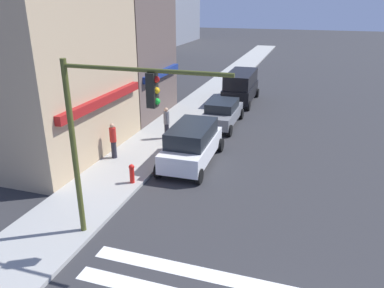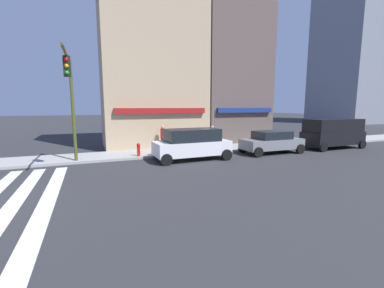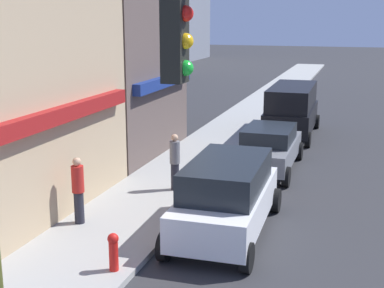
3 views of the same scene
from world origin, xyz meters
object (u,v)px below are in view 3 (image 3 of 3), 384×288
Objects in this scene: pedestrian_red_jacket at (78,189)px; fire_hydrant at (113,250)px; traffic_signal at (62,127)px; pedestrian_grey_coat at (175,161)px; van_black at (292,108)px; suv_white at (227,195)px; sedan_grey at (269,147)px.

fire_hydrant is at bearing -177.83° from pedestrian_red_jacket.
pedestrian_grey_coat is at bearing 11.10° from traffic_signal.
fire_hydrant is at bearing 172.70° from van_black.
traffic_signal is 19.00m from van_black.
suv_white is 5.64× the size of fire_hydrant.
van_black reaches higher than pedestrian_red_jacket.
suv_white is 3.42m from pedestrian_grey_coat.
van_black is 9.83m from pedestrian_grey_coat.
suv_white reaches higher than fire_hydrant.
pedestrian_red_jacket is 3.02m from fire_hydrant.
suv_white reaches higher than pedestrian_red_jacket.
traffic_signal is at bearing 174.41° from suv_white.
pedestrian_red_jacket is at bearing 43.37° from fire_hydrant.
sedan_grey is 5.99m from van_black.
traffic_signal is 5.19m from fire_hydrant.
van_black is at bearing 0.22° from sedan_grey.
traffic_signal is at bearing -161.80° from fire_hydrant.
sedan_grey is (12.81, -0.49, -3.23)m from traffic_signal.
pedestrian_red_jacket is at bearing 151.95° from sedan_grey.
traffic_signal is at bearing 178.03° from sedan_grey.
van_black is at bearing -1.41° from suv_white.
suv_white is 6.12m from sedan_grey.
suv_white is (6.70, -0.49, -3.04)m from traffic_signal.
sedan_grey is at bearing -10.54° from fire_hydrant.
traffic_signal reaches higher than fire_hydrant.
fire_hydrant is at bearing -127.82° from pedestrian_grey_coat.
traffic_signal is 1.17× the size of van_black.
van_black is at bearing -6.42° from fire_hydrant.
pedestrian_grey_coat is at bearing 40.88° from suv_white.
pedestrian_red_jacket is 2.10× the size of fire_hydrant.
pedestrian_red_jacket is (-12.94, 3.75, -0.21)m from van_black.
pedestrian_red_jacket and pedestrian_grey_coat have the same top height.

